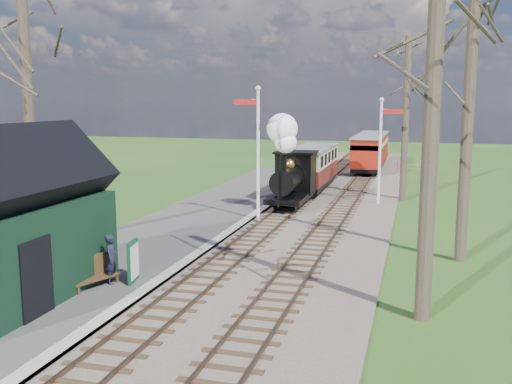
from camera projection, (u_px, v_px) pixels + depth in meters
distant_hills at (374, 270)px, 74.11m from camera, size 114.40×48.00×22.02m
ballast_bed at (322, 202)px, 31.30m from camera, size 8.00×60.00×0.10m
track_near at (299, 200)px, 31.65m from camera, size 1.60×60.00×0.15m
track_far at (346, 202)px, 30.94m from camera, size 1.60×60.00×0.15m
platform at (184, 227)px, 24.99m from camera, size 5.00×44.00×0.20m
coping_strip at (234, 230)px, 24.37m from camera, size 0.40×44.00×0.21m
station_shed at (10, 225)px, 15.36m from camera, size 3.25×6.30×4.78m
semaphore_near at (257, 144)px, 25.59m from camera, size 1.22×0.24×6.22m
semaphore_far at (382, 143)px, 29.95m from camera, size 1.22×0.24×5.72m
bare_trees at (269, 111)px, 19.17m from camera, size 15.51×22.39×12.00m
fence_line at (339, 165)px, 44.79m from camera, size 12.60×0.08×1.00m
locomotive at (290, 167)px, 29.11m from camera, size 1.91×4.45×4.77m
coach at (312, 166)px, 34.96m from camera, size 2.23×7.63×2.34m
red_carriage_a at (368, 153)px, 43.06m from camera, size 2.21×5.48×2.33m
red_carriage_b at (373, 148)px, 48.28m from camera, size 2.21×5.48×2.33m
sign_board at (133, 261)px, 17.03m from camera, size 0.25×0.85×1.25m
bench at (92, 272)px, 16.62m from camera, size 1.00×1.63×0.90m
person at (112, 259)px, 16.86m from camera, size 0.47×0.60×1.48m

